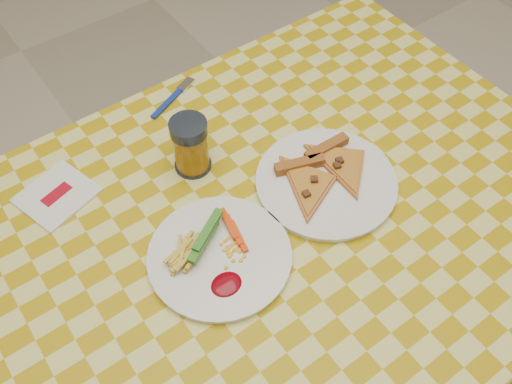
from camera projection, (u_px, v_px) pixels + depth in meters
The scene contains 9 objects.
ground at pixel (259, 376), 1.62m from camera, with size 8.00×8.00×0.00m, color beige.
table at pixel (260, 250), 1.08m from camera, with size 1.28×0.88×0.76m.
plate_left at pixel (220, 257), 0.98m from camera, with size 0.24×0.24×0.01m, color white.
plate_right at pixel (326, 183), 1.08m from camera, with size 0.26×0.26×0.01m, color white.
fries_veggies at pixel (210, 249), 0.97m from camera, with size 0.16×0.15×0.04m.
pizza_slices at pixel (323, 172), 1.07m from camera, with size 0.23×0.22×0.02m.
drink_glass at pixel (191, 146), 1.06m from camera, with size 0.07×0.07×0.12m.
napkin at pixel (57, 195), 1.06m from camera, with size 0.15×0.15×0.01m.
fork at pixel (173, 97), 1.22m from camera, with size 0.14×0.07×0.01m.
Camera 1 is at (-0.34, -0.46, 1.61)m, focal length 40.00 mm.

